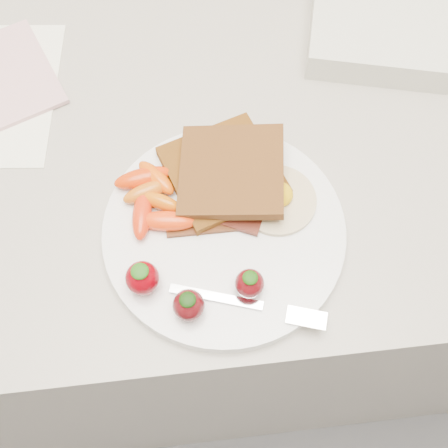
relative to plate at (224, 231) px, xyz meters
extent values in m
cube|color=gray|center=(0.01, 0.15, -0.46)|extent=(2.00, 0.60, 0.90)
cylinder|color=white|center=(0.00, 0.00, 0.00)|extent=(0.27, 0.27, 0.02)
cube|color=#441B0B|center=(0.01, 0.07, 0.02)|extent=(0.15, 0.15, 0.01)
cube|color=#401E0F|center=(0.02, 0.06, 0.03)|extent=(0.13, 0.13, 0.03)
cylinder|color=silver|center=(0.06, 0.03, 0.01)|extent=(0.11, 0.11, 0.01)
ellipsoid|color=#D3A00B|center=(0.07, 0.03, 0.02)|extent=(0.04, 0.04, 0.02)
cube|color=#36160C|center=(-0.02, 0.01, 0.01)|extent=(0.09, 0.02, 0.00)
cube|color=black|center=(0.00, 0.01, 0.01)|extent=(0.09, 0.06, 0.00)
cube|color=#500706|center=(-0.01, 0.02, 0.02)|extent=(0.09, 0.04, 0.00)
ellipsoid|color=#C05B10|center=(-0.08, 0.05, 0.02)|extent=(0.06, 0.04, 0.02)
ellipsoid|color=#C85B07|center=(-0.07, 0.04, 0.02)|extent=(0.05, 0.04, 0.02)
ellipsoid|color=red|center=(-0.09, 0.02, 0.02)|extent=(0.03, 0.06, 0.02)
ellipsoid|color=#DE4F06|center=(-0.07, 0.07, 0.02)|extent=(0.05, 0.06, 0.02)
ellipsoid|color=red|center=(-0.08, 0.07, 0.02)|extent=(0.07, 0.03, 0.02)
ellipsoid|color=red|center=(-0.06, 0.01, 0.02)|extent=(0.07, 0.03, 0.02)
ellipsoid|color=#710008|center=(-0.09, -0.06, 0.03)|extent=(0.04, 0.04, 0.04)
ellipsoid|color=#1C500E|center=(-0.09, -0.06, 0.05)|extent=(0.02, 0.02, 0.01)
ellipsoid|color=#4C0A0E|center=(-0.05, -0.09, 0.03)|extent=(0.03, 0.03, 0.04)
ellipsoid|color=black|center=(-0.05, -0.09, 0.05)|extent=(0.02, 0.02, 0.01)
ellipsoid|color=#52070C|center=(0.02, -0.07, 0.03)|extent=(0.03, 0.03, 0.03)
ellipsoid|color=#164109|center=(0.02, -0.07, 0.04)|extent=(0.02, 0.02, 0.01)
cube|color=white|center=(-0.02, -0.08, 0.01)|extent=(0.10, 0.04, 0.00)
cube|color=white|center=(0.07, -0.11, 0.01)|extent=(0.05, 0.03, 0.00)
cube|color=#D29EA3|center=(-0.25, 0.26, 0.00)|extent=(0.16, 0.18, 0.01)
cube|color=beige|center=(0.28, 0.28, 0.01)|extent=(0.30, 0.27, 0.04)
camera|label=1|loc=(-0.03, -0.26, 0.57)|focal=45.00mm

